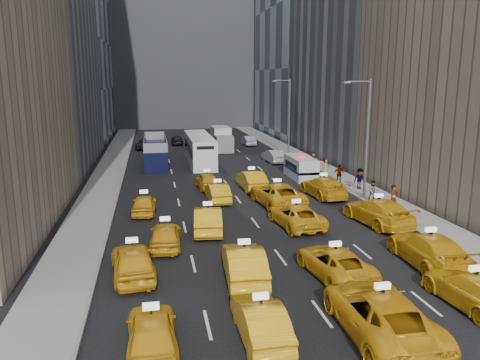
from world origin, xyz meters
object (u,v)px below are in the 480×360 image
object	(u,v)px
taxi_0	(152,332)
nypd_van	(301,168)
taxi_3	(473,290)
box_truck	(222,139)
taxi_2	(381,313)
taxi_1	(260,320)
double_decker	(155,151)
city_bus	(199,149)
pedestrian_0	(393,198)

from	to	relation	value
taxi_0	nypd_van	bearing A→B (deg)	-118.52
taxi_3	box_truck	world-z (taller)	box_truck
taxi_0	taxi_2	bearing A→B (deg)	175.92
taxi_3	box_truck	xyz separation A→B (m)	(-3.64, 43.91, 0.72)
taxi_1	box_truck	bearing A→B (deg)	-97.26
taxi_1	double_decker	bearing A→B (deg)	-85.28
nypd_van	box_truck	xyz separation A→B (m)	(-4.59, 18.65, 0.47)
taxi_0	city_bus	world-z (taller)	city_bus
nypd_van	double_decker	xyz separation A→B (m)	(-13.09, 9.26, 0.50)
taxi_2	box_truck	world-z (taller)	box_truck
taxi_1	box_truck	xyz separation A→B (m)	(5.30, 44.62, 0.73)
double_decker	city_bus	size ratio (longest dim) A/B	0.88
taxi_0	box_truck	size ratio (longest dim) A/B	0.65
double_decker	city_bus	world-z (taller)	city_bus
taxi_1	double_decker	size ratio (longest dim) A/B	0.41
taxi_2	box_truck	xyz separation A→B (m)	(1.04, 45.18, 0.60)
double_decker	box_truck	bearing A→B (deg)	43.13
double_decker	pedestrian_0	xyz separation A→B (m)	(15.59, -21.74, -0.38)
taxi_0	pedestrian_0	size ratio (longest dim) A/B	2.22
city_bus	double_decker	bearing A→B (deg)	-175.62
box_truck	pedestrian_0	size ratio (longest dim) A/B	3.43
taxi_0	taxi_2	world-z (taller)	taxi_2
taxi_3	city_bus	size ratio (longest dim) A/B	0.42
taxi_0	taxi_3	size ratio (longest dim) A/B	0.85
taxi_0	taxi_3	xyz separation A→B (m)	(12.71, 0.82, 0.00)
nypd_van	pedestrian_0	distance (m)	12.73
nypd_van	box_truck	bearing A→B (deg)	100.76
taxi_1	box_truck	size ratio (longest dim) A/B	0.66
taxi_2	taxi_1	bearing A→B (deg)	-5.82
city_bus	pedestrian_0	bearing A→B (deg)	-65.63
box_truck	double_decker	bearing A→B (deg)	-133.22
taxi_0	pedestrian_0	distance (m)	21.11
taxi_0	box_truck	xyz separation A→B (m)	(9.06, 44.73, 0.72)
taxi_0	nypd_van	size ratio (longest dim) A/B	0.82
pedestrian_0	taxi_2	bearing A→B (deg)	-144.32
double_decker	pedestrian_0	bearing A→B (deg)	-59.07
city_bus	box_truck	size ratio (longest dim) A/B	1.83
taxi_3	taxi_2	bearing A→B (deg)	11.35
taxi_3	pedestrian_0	world-z (taller)	pedestrian_0
nypd_van	city_bus	xyz separation A→B (m)	(-8.36, 9.75, 0.53)
nypd_van	box_truck	world-z (taller)	box_truck
taxi_3	box_truck	bearing A→B (deg)	-89.04
double_decker	city_bus	distance (m)	4.76
taxi_3	nypd_van	world-z (taller)	nypd_van
box_truck	pedestrian_0	world-z (taller)	box_truck
taxi_1	taxi_3	size ratio (longest dim) A/B	0.86
nypd_van	taxi_3	bearing A→B (deg)	-95.19
taxi_2	pedestrian_0	xyz separation A→B (m)	(8.12, 14.04, 0.26)
taxi_3	double_decker	xyz separation A→B (m)	(-12.15, 34.52, 0.75)
taxi_1	nypd_van	distance (m)	27.79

